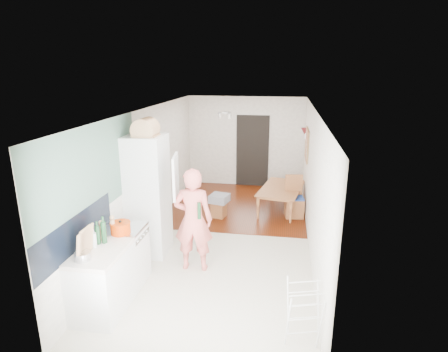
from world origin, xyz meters
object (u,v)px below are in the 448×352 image
(person, at_px, (193,211))
(drying_rack, at_px, (304,314))
(dining_table, at_px, (282,201))
(stool, at_px, (219,209))
(dining_chair, at_px, (294,197))

(person, relative_size, drying_rack, 2.69)
(person, distance_m, dining_table, 3.33)
(dining_table, distance_m, stool, 1.54)
(stool, distance_m, drying_rack, 4.12)
(person, height_order, dining_chair, person)
(dining_table, bearing_deg, person, 164.88)
(dining_table, relative_size, dining_chair, 1.44)
(drying_rack, bearing_deg, stool, 98.38)
(dining_chair, bearing_deg, stool, -177.70)
(person, distance_m, dining_chair, 3.10)
(person, bearing_deg, stool, -94.15)
(dining_chair, relative_size, stool, 2.51)
(dining_table, distance_m, drying_rack, 4.42)
(stool, bearing_deg, person, -90.65)
(person, relative_size, dining_table, 1.53)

